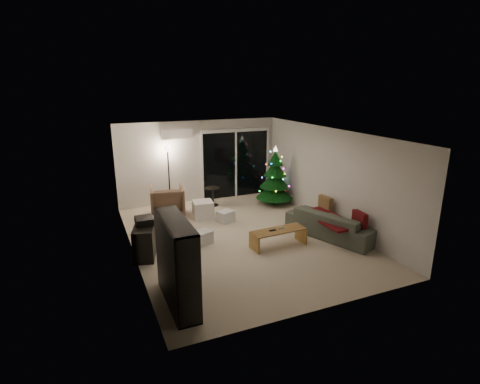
% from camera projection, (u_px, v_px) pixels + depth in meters
% --- Properties ---
extents(room, '(6.50, 7.51, 2.60)m').
position_uv_depth(room, '(235.00, 180.00, 10.21)').
color(room, beige).
rests_on(room, ground).
extents(bookshelf, '(0.84, 1.53, 1.49)m').
position_uv_depth(bookshelf, '(166.00, 264.00, 6.07)').
color(bookshelf, black).
rests_on(bookshelf, floor).
extents(media_cabinet, '(0.69, 1.17, 0.69)m').
position_uv_depth(media_cabinet, '(145.00, 239.00, 8.07)').
color(media_cabinet, black).
rests_on(media_cabinet, floor).
extents(stereo, '(0.35, 0.41, 0.15)m').
position_uv_depth(stereo, '(144.00, 221.00, 7.95)').
color(stereo, black).
rests_on(stereo, media_cabinet).
extents(armchair, '(1.04, 1.06, 0.84)m').
position_uv_depth(armchair, '(167.00, 201.00, 10.38)').
color(armchair, brown).
rests_on(armchair, floor).
extents(ottoman, '(0.58, 0.58, 0.47)m').
position_uv_depth(ottoman, '(203.00, 210.00, 10.27)').
color(ottoman, white).
rests_on(ottoman, floor).
extents(cardboard_box_a, '(0.51, 0.45, 0.30)m').
position_uv_depth(cardboard_box_a, '(202.00, 238.00, 8.62)').
color(cardboard_box_a, silver).
rests_on(cardboard_box_a, floor).
extents(cardboard_box_b, '(0.52, 0.46, 0.30)m').
position_uv_depth(cardboard_box_b, '(226.00, 216.00, 10.00)').
color(cardboard_box_b, silver).
rests_on(cardboard_box_b, floor).
extents(side_table, '(0.57, 0.57, 0.56)m').
position_uv_depth(side_table, '(213.00, 196.00, 11.30)').
color(side_table, black).
rests_on(side_table, floor).
extents(floor_lamp, '(0.29, 0.29, 1.79)m').
position_uv_depth(floor_lamp, '(169.00, 178.00, 11.00)').
color(floor_lamp, black).
rests_on(floor_lamp, floor).
extents(sofa, '(1.59, 2.37, 0.64)m').
position_uv_depth(sofa, '(332.00, 224.00, 9.00)').
color(sofa, '#51584C').
rests_on(sofa, floor).
extents(sofa_throw, '(0.69, 1.59, 0.05)m').
position_uv_depth(sofa_throw, '(329.00, 219.00, 8.92)').
color(sofa_throw, '#62090C').
rests_on(sofa_throw, sofa).
extents(cushion_a, '(0.16, 0.43, 0.42)m').
position_uv_depth(cushion_a, '(325.00, 204.00, 9.60)').
color(cushion_a, brown).
rests_on(cushion_a, sofa).
extents(cushion_b, '(0.16, 0.43, 0.42)m').
position_uv_depth(cushion_b, '(359.00, 221.00, 8.45)').
color(cushion_b, '#62090C').
rests_on(cushion_b, sofa).
extents(coffee_table, '(1.28, 0.51, 0.40)m').
position_uv_depth(coffee_table, '(278.00, 238.00, 8.48)').
color(coffee_table, '#AA7D34').
rests_on(coffee_table, floor).
extents(remote_a, '(0.16, 0.05, 0.02)m').
position_uv_depth(remote_a, '(273.00, 230.00, 8.36)').
color(remote_a, black).
rests_on(remote_a, coffee_table).
extents(remote_b, '(0.15, 0.09, 0.02)m').
position_uv_depth(remote_b, '(281.00, 228.00, 8.50)').
color(remote_b, slate).
rests_on(remote_b, coffee_table).
extents(christmas_tree, '(1.38, 1.38, 1.80)m').
position_uv_depth(christmas_tree, '(275.00, 176.00, 11.24)').
color(christmas_tree, black).
rests_on(christmas_tree, floor).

